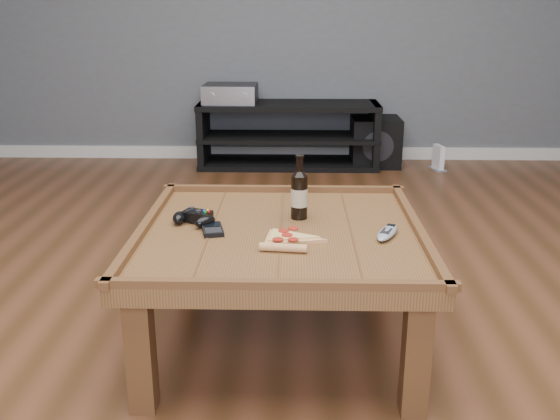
{
  "coord_description": "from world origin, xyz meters",
  "views": [
    {
      "loc": [
        0.05,
        -2.09,
        1.21
      ],
      "look_at": [
        -0.0,
        0.02,
        0.52
      ],
      "focal_mm": 40.0,
      "sensor_mm": 36.0,
      "label": 1
    }
  ],
  "objects_px": {
    "pizza_slice": "(287,239)",
    "subwoofer": "(375,142)",
    "game_console": "(438,159)",
    "coffee_table": "(281,245)",
    "av_receiver": "(230,94)",
    "remote_control": "(387,232)",
    "beer_bottle": "(299,193)",
    "game_controller": "(194,218)",
    "media_console": "(289,135)",
    "smartphone": "(212,229)"
  },
  "relations": [
    {
      "from": "pizza_slice",
      "to": "smartphone",
      "type": "xyz_separation_m",
      "value": [
        -0.26,
        0.1,
        -0.0
      ]
    },
    {
      "from": "subwoofer",
      "to": "smartphone",
      "type": "bearing_deg",
      "value": -108.2
    },
    {
      "from": "coffee_table",
      "to": "subwoofer",
      "type": "bearing_deg",
      "value": 76.17
    },
    {
      "from": "game_controller",
      "to": "av_receiver",
      "type": "xyz_separation_m",
      "value": [
        -0.13,
        2.69,
        0.1
      ]
    },
    {
      "from": "coffee_table",
      "to": "pizza_slice",
      "type": "distance_m",
      "value": 0.14
    },
    {
      "from": "av_receiver",
      "to": "beer_bottle",
      "type": "bearing_deg",
      "value": -77.27
    },
    {
      "from": "coffee_table",
      "to": "smartphone",
      "type": "relative_size",
      "value": 7.31
    },
    {
      "from": "game_controller",
      "to": "pizza_slice",
      "type": "xyz_separation_m",
      "value": [
        0.34,
        -0.18,
        -0.01
      ]
    },
    {
      "from": "beer_bottle",
      "to": "game_controller",
      "type": "relative_size",
      "value": 1.41
    },
    {
      "from": "game_controller",
      "to": "pizza_slice",
      "type": "distance_m",
      "value": 0.39
    },
    {
      "from": "pizza_slice",
      "to": "game_console",
      "type": "distance_m",
      "value": 3.01
    },
    {
      "from": "media_console",
      "to": "game_console",
      "type": "height_order",
      "value": "media_console"
    },
    {
      "from": "av_receiver",
      "to": "game_controller",
      "type": "bearing_deg",
      "value": -85.64
    },
    {
      "from": "av_receiver",
      "to": "smartphone",
      "type": "bearing_deg",
      "value": -84.13
    },
    {
      "from": "pizza_slice",
      "to": "av_receiver",
      "type": "bearing_deg",
      "value": 105.7
    },
    {
      "from": "beer_bottle",
      "to": "av_receiver",
      "type": "height_order",
      "value": "beer_bottle"
    },
    {
      "from": "media_console",
      "to": "game_controller",
      "type": "height_order",
      "value": "same"
    },
    {
      "from": "media_console",
      "to": "game_controller",
      "type": "relative_size",
      "value": 8.18
    },
    {
      "from": "media_console",
      "to": "game_console",
      "type": "relative_size",
      "value": 7.17
    },
    {
      "from": "coffee_table",
      "to": "game_controller",
      "type": "bearing_deg",
      "value": 169.4
    },
    {
      "from": "pizza_slice",
      "to": "media_console",
      "type": "bearing_deg",
      "value": 96.79
    },
    {
      "from": "coffee_table",
      "to": "av_receiver",
      "type": "relative_size",
      "value": 2.49
    },
    {
      "from": "pizza_slice",
      "to": "av_receiver",
      "type": "xyz_separation_m",
      "value": [
        -0.47,
        2.87,
        0.11
      ]
    },
    {
      "from": "game_console",
      "to": "pizza_slice",
      "type": "bearing_deg",
      "value": -125.11
    },
    {
      "from": "remote_control",
      "to": "game_controller",
      "type": "bearing_deg",
      "value": -166.1
    },
    {
      "from": "smartphone",
      "to": "subwoofer",
      "type": "height_order",
      "value": "smartphone"
    },
    {
      "from": "media_console",
      "to": "game_controller",
      "type": "bearing_deg",
      "value": -96.75
    },
    {
      "from": "pizza_slice",
      "to": "subwoofer",
      "type": "bearing_deg",
      "value": 83.48
    },
    {
      "from": "coffee_table",
      "to": "remote_control",
      "type": "xyz_separation_m",
      "value": [
        0.37,
        -0.05,
        0.07
      ]
    },
    {
      "from": "coffee_table",
      "to": "media_console",
      "type": "height_order",
      "value": "media_console"
    },
    {
      "from": "av_receiver",
      "to": "pizza_slice",
      "type": "bearing_deg",
      "value": -79.09
    },
    {
      "from": "media_console",
      "to": "smartphone",
      "type": "bearing_deg",
      "value": -94.97
    },
    {
      "from": "av_receiver",
      "to": "coffee_table",
      "type": "bearing_deg",
      "value": -79.14
    },
    {
      "from": "pizza_slice",
      "to": "beer_bottle",
      "type": "bearing_deg",
      "value": 86.62
    },
    {
      "from": "smartphone",
      "to": "av_receiver",
      "type": "bearing_deg",
      "value": 81.62
    },
    {
      "from": "remote_control",
      "to": "subwoofer",
      "type": "height_order",
      "value": "remote_control"
    },
    {
      "from": "media_console",
      "to": "game_console",
      "type": "xyz_separation_m",
      "value": [
        1.16,
        -0.11,
        -0.16
      ]
    },
    {
      "from": "media_console",
      "to": "smartphone",
      "type": "xyz_separation_m",
      "value": [
        -0.24,
        -2.77,
        0.21
      ]
    },
    {
      "from": "remote_control",
      "to": "av_receiver",
      "type": "xyz_separation_m",
      "value": [
        -0.82,
        2.8,
        0.11
      ]
    },
    {
      "from": "beer_bottle",
      "to": "game_console",
      "type": "bearing_deg",
      "value": 66.39
    },
    {
      "from": "smartphone",
      "to": "game_controller",
      "type": "bearing_deg",
      "value": 120.69
    },
    {
      "from": "game_console",
      "to": "coffee_table",
      "type": "bearing_deg",
      "value": -126.43
    },
    {
      "from": "remote_control",
      "to": "beer_bottle",
      "type": "bearing_deg",
      "value": 171.75
    },
    {
      "from": "game_controller",
      "to": "game_console",
      "type": "relative_size",
      "value": 0.88
    },
    {
      "from": "av_receiver",
      "to": "game_console",
      "type": "bearing_deg",
      "value": -2.27
    },
    {
      "from": "pizza_slice",
      "to": "game_console",
      "type": "height_order",
      "value": "pizza_slice"
    },
    {
      "from": "smartphone",
      "to": "remote_control",
      "type": "distance_m",
      "value": 0.61
    },
    {
      "from": "beer_bottle",
      "to": "smartphone",
      "type": "xyz_separation_m",
      "value": [
        -0.31,
        -0.16,
        -0.09
      ]
    },
    {
      "from": "game_controller",
      "to": "smartphone",
      "type": "height_order",
      "value": "game_controller"
    },
    {
      "from": "smartphone",
      "to": "av_receiver",
      "type": "xyz_separation_m",
      "value": [
        -0.21,
        2.77,
        0.11
      ]
    }
  ]
}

